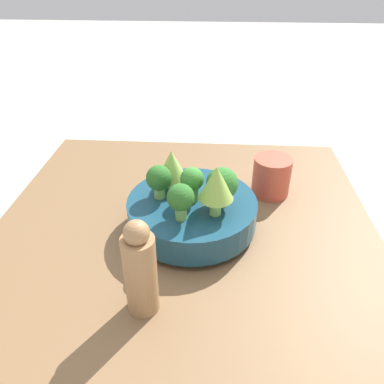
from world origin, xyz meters
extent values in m
plane|color=#ADA89E|center=(0.00, 0.00, 0.00)|extent=(6.00, 6.00, 0.00)
cube|color=brown|center=(0.00, 0.00, 0.02)|extent=(0.82, 0.78, 0.05)
cylinder|color=navy|center=(-0.02, 0.03, 0.05)|extent=(0.12, 0.12, 0.01)
cylinder|color=navy|center=(-0.02, 0.03, 0.09)|extent=(0.27, 0.27, 0.06)
cylinder|color=#7AB256|center=(-0.08, 0.04, 0.13)|extent=(0.02, 0.02, 0.03)
sphere|color=#2D6B28|center=(-0.08, 0.04, 0.17)|extent=(0.06, 0.06, 0.06)
cylinder|color=#6BA34C|center=(0.00, 0.09, 0.13)|extent=(0.02, 0.02, 0.03)
sphere|color=#286023|center=(0.00, 0.09, 0.17)|extent=(0.05, 0.05, 0.05)
cylinder|color=#6BA34C|center=(0.03, -0.02, 0.13)|extent=(0.02, 0.02, 0.02)
cone|color=#93B751|center=(0.03, -0.02, 0.17)|extent=(0.07, 0.07, 0.07)
cylinder|color=#609347|center=(-0.02, 0.03, 0.14)|extent=(0.03, 0.03, 0.03)
sphere|color=#387A2D|center=(-0.02, 0.03, 0.17)|extent=(0.05, 0.05, 0.05)
cylinder|color=#7AB256|center=(-0.06, 0.07, 0.14)|extent=(0.02, 0.02, 0.04)
cone|color=#84AD47|center=(-0.06, 0.07, 0.19)|extent=(0.07, 0.07, 0.07)
cylinder|color=#7AB256|center=(0.05, 0.02, 0.13)|extent=(0.02, 0.02, 0.03)
sphere|color=#286023|center=(0.05, 0.02, 0.16)|extent=(0.05, 0.05, 0.05)
cylinder|color=#C64C38|center=(-0.20, -0.12, 0.09)|extent=(0.09, 0.09, 0.09)
cylinder|color=#997047|center=(0.05, 0.24, 0.12)|extent=(0.05, 0.05, 0.15)
sphere|color=#997047|center=(0.05, 0.24, 0.21)|extent=(0.04, 0.04, 0.04)
camera|label=1|loc=(-0.06, 0.66, 0.55)|focal=35.00mm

